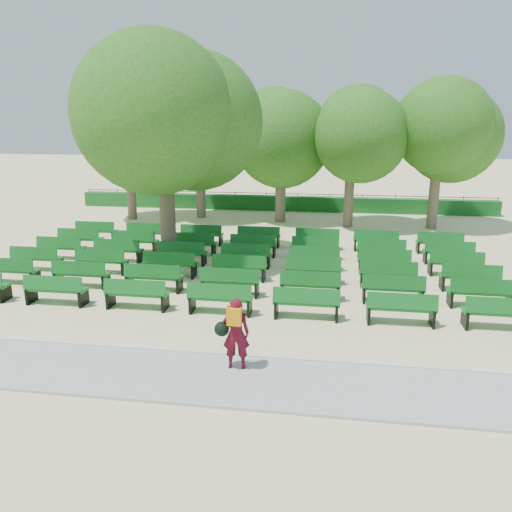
% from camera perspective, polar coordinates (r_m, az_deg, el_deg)
% --- Properties ---
extents(ground, '(120.00, 120.00, 0.00)m').
position_cam_1_polar(ground, '(18.15, -1.53, -2.44)').
color(ground, beige).
extents(paving, '(30.00, 2.20, 0.06)m').
position_cam_1_polar(paving, '(11.50, -8.13, -13.50)').
color(paving, '#A3A49F').
rests_on(paving, ground).
extents(curb, '(30.00, 0.12, 0.10)m').
position_cam_1_polar(curb, '(12.47, -6.62, -10.92)').
color(curb, silver).
rests_on(curb, ground).
extents(hedge, '(26.00, 0.70, 0.90)m').
position_cam_1_polar(hedge, '(31.58, 2.91, 6.05)').
color(hedge, '#16591F').
rests_on(hedge, ground).
extents(fence, '(26.00, 0.10, 1.02)m').
position_cam_1_polar(fence, '(32.05, 2.97, 5.37)').
color(fence, black).
rests_on(fence, ground).
extents(tree_line, '(21.80, 6.80, 7.04)m').
position_cam_1_polar(tree_line, '(27.75, 2.07, 3.81)').
color(tree_line, '#2D641B').
rests_on(tree_line, ground).
extents(bench_array, '(1.93, 0.67, 1.20)m').
position_cam_1_polar(bench_array, '(18.65, -1.44, -1.64)').
color(bench_array, '#105F1C').
rests_on(bench_array, ground).
extents(tree_among, '(5.81, 5.81, 7.84)m').
position_cam_1_polar(tree_among, '(19.55, -10.53, 14.08)').
color(tree_among, brown).
rests_on(tree_among, ground).
extents(person, '(0.81, 0.51, 1.68)m').
position_cam_1_polar(person, '(11.33, -2.44, -8.72)').
color(person, '#4F0B19').
rests_on(person, ground).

